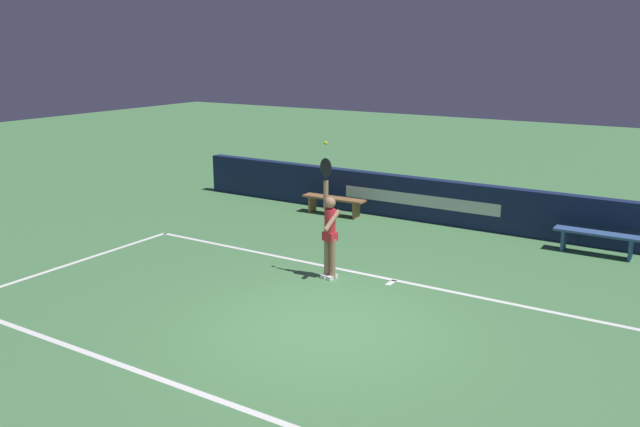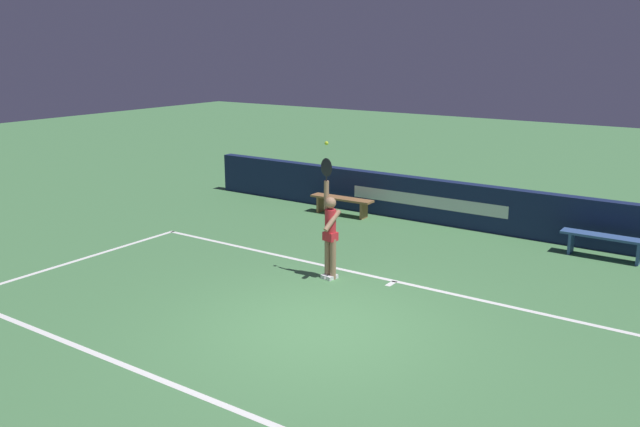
{
  "view_description": "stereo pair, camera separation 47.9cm",
  "coord_description": "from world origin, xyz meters",
  "px_view_note": "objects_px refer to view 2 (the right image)",
  "views": [
    {
      "loc": [
        5.0,
        -8.15,
        4.28
      ],
      "look_at": [
        -1.15,
        1.67,
        1.3
      ],
      "focal_mm": 37.19,
      "sensor_mm": 36.0,
      "label": 1
    },
    {
      "loc": [
        5.4,
        -7.89,
        4.28
      ],
      "look_at": [
        -1.15,
        1.67,
        1.3
      ],
      "focal_mm": 37.19,
      "sensor_mm": 36.0,
      "label": 2
    }
  ],
  "objects_px": {
    "tennis_player": "(330,230)",
    "courtside_bench_far": "(342,201)",
    "tennis_ball": "(326,143)",
    "courtside_bench_near": "(605,241)"
  },
  "relations": [
    {
      "from": "courtside_bench_near",
      "to": "courtside_bench_far",
      "type": "distance_m",
      "value": 6.35
    },
    {
      "from": "tennis_player",
      "to": "tennis_ball",
      "type": "height_order",
      "value": "tennis_ball"
    },
    {
      "from": "tennis_ball",
      "to": "courtside_bench_far",
      "type": "xyz_separation_m",
      "value": [
        -2.23,
        4.04,
        -2.17
      ]
    },
    {
      "from": "tennis_player",
      "to": "tennis_ball",
      "type": "relative_size",
      "value": 31.61
    },
    {
      "from": "tennis_ball",
      "to": "courtside_bench_far",
      "type": "distance_m",
      "value": 5.1
    },
    {
      "from": "courtside_bench_near",
      "to": "tennis_player",
      "type": "bearing_deg",
      "value": -133.75
    },
    {
      "from": "tennis_ball",
      "to": "courtside_bench_near",
      "type": "height_order",
      "value": "tennis_ball"
    },
    {
      "from": "courtside_bench_near",
      "to": "courtside_bench_far",
      "type": "height_order",
      "value": "courtside_bench_near"
    },
    {
      "from": "tennis_player",
      "to": "courtside_bench_far",
      "type": "height_order",
      "value": "tennis_player"
    },
    {
      "from": "tennis_ball",
      "to": "courtside_bench_near",
      "type": "xyz_separation_m",
      "value": [
        4.12,
        4.09,
        -2.16
      ]
    }
  ]
}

